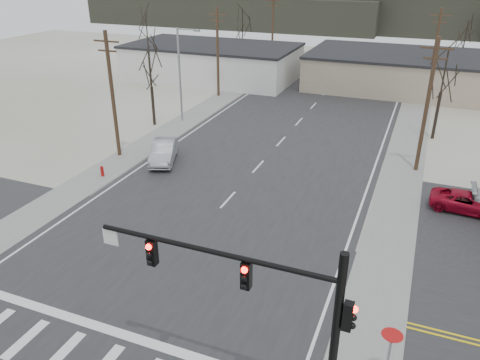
% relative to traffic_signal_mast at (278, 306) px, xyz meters
% --- Properties ---
extents(ground, '(140.00, 140.00, 0.00)m').
position_rel_traffic_signal_mast_xyz_m(ground, '(-7.89, 6.20, -4.67)').
color(ground, silver).
rests_on(ground, ground).
extents(main_road, '(18.00, 110.00, 0.05)m').
position_rel_traffic_signal_mast_xyz_m(main_road, '(-7.89, 21.20, -4.65)').
color(main_road, '#242427').
rests_on(main_road, ground).
extents(cross_road, '(90.00, 10.00, 0.04)m').
position_rel_traffic_signal_mast_xyz_m(cross_road, '(-7.89, 6.20, -4.65)').
color(cross_road, '#242427').
rests_on(cross_road, ground).
extents(sidewalk_left, '(3.00, 90.00, 0.06)m').
position_rel_traffic_signal_mast_xyz_m(sidewalk_left, '(-18.49, 26.20, -4.64)').
color(sidewalk_left, gray).
rests_on(sidewalk_left, ground).
extents(sidewalk_right, '(3.00, 90.00, 0.06)m').
position_rel_traffic_signal_mast_xyz_m(sidewalk_right, '(2.71, 26.20, -4.64)').
color(sidewalk_right, gray).
rests_on(sidewalk_right, ground).
extents(traffic_signal_mast, '(8.95, 0.43, 7.20)m').
position_rel_traffic_signal_mast_xyz_m(traffic_signal_mast, '(0.00, 0.00, 0.00)').
color(traffic_signal_mast, black).
rests_on(traffic_signal_mast, ground).
extents(fire_hydrant, '(0.24, 0.24, 0.87)m').
position_rel_traffic_signal_mast_xyz_m(fire_hydrant, '(-18.09, 14.20, -4.22)').
color(fire_hydrant, '#A50C0C').
rests_on(fire_hydrant, ground).
extents(yield_sign, '(0.80, 0.80, 2.35)m').
position_rel_traffic_signal_mast_xyz_m(yield_sign, '(3.61, 2.70, -2.61)').
color(yield_sign, gray).
rests_on(yield_sign, ground).
extents(building_left_far, '(22.30, 12.30, 4.50)m').
position_rel_traffic_signal_mast_xyz_m(building_left_far, '(-23.89, 46.20, -2.42)').
color(building_left_far, silver).
rests_on(building_left_far, ground).
extents(building_right_far, '(26.30, 14.30, 4.30)m').
position_rel_traffic_signal_mast_xyz_m(building_right_far, '(2.11, 50.20, -2.52)').
color(building_right_far, tan).
rests_on(building_right_far, ground).
extents(upole_left_b, '(2.20, 0.30, 10.00)m').
position_rel_traffic_signal_mast_xyz_m(upole_left_b, '(-19.39, 18.20, 0.55)').
color(upole_left_b, '#452F20').
rests_on(upole_left_b, ground).
extents(upole_left_c, '(2.20, 0.30, 10.00)m').
position_rel_traffic_signal_mast_xyz_m(upole_left_c, '(-19.39, 38.20, 0.55)').
color(upole_left_c, '#452F20').
rests_on(upole_left_c, ground).
extents(upole_left_d, '(2.20, 0.30, 10.00)m').
position_rel_traffic_signal_mast_xyz_m(upole_left_d, '(-19.39, 58.20, 0.55)').
color(upole_left_d, '#452F20').
rests_on(upole_left_d, ground).
extents(upole_right_a, '(2.20, 0.30, 10.00)m').
position_rel_traffic_signal_mast_xyz_m(upole_right_a, '(3.61, 24.20, 0.55)').
color(upole_right_a, '#452F20').
rests_on(upole_right_a, ground).
extents(upole_right_b, '(2.20, 0.30, 10.00)m').
position_rel_traffic_signal_mast_xyz_m(upole_right_b, '(3.61, 46.20, 0.55)').
color(upole_right_b, '#452F20').
rests_on(upole_right_b, ground).
extents(streetlight_main, '(2.40, 0.25, 9.00)m').
position_rel_traffic_signal_mast_xyz_m(streetlight_main, '(-18.69, 28.20, 0.41)').
color(streetlight_main, gray).
rests_on(streetlight_main, ground).
extents(tree_left_near, '(3.30, 3.30, 7.35)m').
position_rel_traffic_signal_mast_xyz_m(tree_left_near, '(-20.89, 26.20, 0.55)').
color(tree_left_near, black).
rests_on(tree_left_near, ground).
extents(tree_right_mid, '(3.74, 3.74, 8.33)m').
position_rel_traffic_signal_mast_xyz_m(tree_right_mid, '(4.61, 32.20, 1.26)').
color(tree_right_mid, black).
rests_on(tree_right_mid, ground).
extents(tree_left_far, '(3.96, 3.96, 8.82)m').
position_rel_traffic_signal_mast_xyz_m(tree_left_far, '(-21.89, 52.20, 1.61)').
color(tree_left_far, black).
rests_on(tree_left_far, ground).
extents(tree_right_far, '(3.52, 3.52, 7.84)m').
position_rel_traffic_signal_mast_xyz_m(tree_right_far, '(7.11, 58.20, 0.91)').
color(tree_right_far, black).
rests_on(tree_right_far, ground).
extents(tree_left_mid, '(3.96, 3.96, 8.82)m').
position_rel_traffic_signal_mast_xyz_m(tree_left_mid, '(-29.89, 40.20, 1.61)').
color(tree_left_mid, black).
rests_on(tree_left_mid, ground).
extents(hill_left, '(70.00, 18.00, 7.00)m').
position_rel_traffic_signal_mast_xyz_m(hill_left, '(-42.89, 98.20, -1.17)').
color(hill_left, '#333026').
rests_on(hill_left, ground).
extents(hill_center, '(80.00, 18.00, 9.00)m').
position_rel_traffic_signal_mast_xyz_m(hill_center, '(7.11, 102.20, -0.17)').
color(hill_center, '#333026').
rests_on(hill_center, ground).
extents(sedan_crossing, '(3.43, 5.26, 1.64)m').
position_rel_traffic_signal_mast_xyz_m(sedan_crossing, '(-15.30, 18.49, -3.81)').
color(sedan_crossing, gray).
rests_on(sedan_crossing, main_road).
extents(car_far_a, '(2.20, 5.13, 1.47)m').
position_rel_traffic_signal_mast_xyz_m(car_far_a, '(-0.87, 49.39, -3.89)').
color(car_far_a, black).
rests_on(car_far_a, main_road).
extents(car_far_b, '(2.74, 4.11, 1.30)m').
position_rel_traffic_signal_mast_xyz_m(car_far_b, '(-7.52, 52.44, -3.98)').
color(car_far_b, black).
rests_on(car_far_b, main_road).
extents(car_parked_red, '(4.68, 2.45, 1.26)m').
position_rel_traffic_signal_mast_xyz_m(car_parked_red, '(6.95, 18.53, -4.01)').
color(car_parked_red, maroon).
rests_on(car_parked_red, parking_lot).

